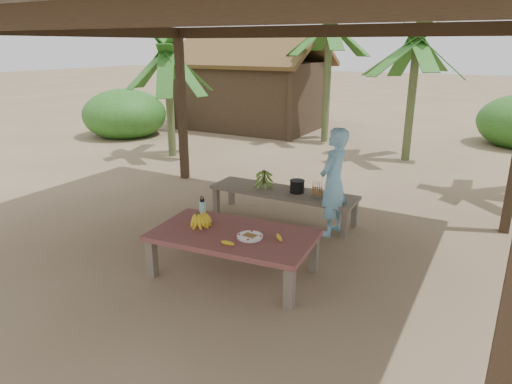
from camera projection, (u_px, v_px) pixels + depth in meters
The scene contains 17 objects.
ground at pixel (250, 251), 5.80m from camera, with size 80.00×80.00×0.00m, color brown.
pavilion at pixel (247, 18), 4.94m from camera, with size 6.60×5.60×2.95m.
work_table at pixel (233, 238), 5.12m from camera, with size 1.89×1.18×0.50m.
bench at pixel (283, 194), 6.75m from camera, with size 2.21×0.64×0.45m.
ripe_banana_bunch at pixel (199, 218), 5.28m from camera, with size 0.29×0.25×0.18m, color yellow, non-canonical shape.
plate at pixel (250, 237), 4.95m from camera, with size 0.28×0.28×0.04m.
loose_banana_front at pixel (228, 243), 4.78m from camera, with size 0.04×0.15×0.04m, color yellow.
loose_banana_side at pixel (279, 237), 4.92m from camera, with size 0.04×0.16×0.04m, color yellow.
water_flask at pixel (202, 209), 5.49m from camera, with size 0.08×0.08×0.29m.
green_banana_stalk at pixel (264, 179), 6.83m from camera, with size 0.25×0.25×0.28m, color #598C2D, non-canonical shape.
cooking_pot at pixel (297, 187), 6.63m from camera, with size 0.21×0.21×0.18m, color black.
skewer_rack at pixel (317, 189), 6.41m from camera, with size 0.18×0.08×0.24m, color #A57F47, non-canonical shape.
woman at pixel (333, 182), 6.13m from camera, with size 0.54×0.36×1.49m, color #77B9E1.
hut at pixel (253, 92), 14.19m from camera, with size 4.40×3.43×2.85m.
banana_plant_n at pixel (416, 52), 9.67m from camera, with size 1.80×1.80×2.84m.
banana_plant_nw at pixel (329, 34), 11.52m from camera, with size 1.80×1.80×3.25m.
banana_plant_w at pixel (167, 64), 10.15m from camera, with size 1.80×1.80×2.56m.
Camera 1 is at (2.64, -4.58, 2.51)m, focal length 32.00 mm.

